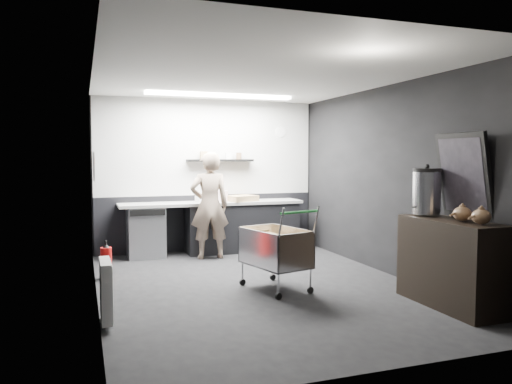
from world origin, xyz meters
name	(u,v)px	position (x,y,z in m)	size (l,w,h in m)	color
floor	(259,286)	(0.00, 0.00, 0.00)	(5.50, 5.50, 0.00)	black
ceiling	(259,76)	(0.00, 0.00, 2.70)	(5.50, 5.50, 0.00)	silver
wall_back	(208,175)	(0.00, 2.75, 1.35)	(5.50, 5.50, 0.00)	black
wall_front	(379,200)	(0.00, -2.75, 1.35)	(5.50, 5.50, 0.00)	black
wall_left	(95,186)	(-2.00, 0.00, 1.35)	(5.50, 5.50, 0.00)	black
wall_right	(392,180)	(2.00, 0.00, 1.35)	(5.50, 5.50, 0.00)	black
kitchen_wall_panel	(208,147)	(0.00, 2.73, 1.85)	(3.95, 0.02, 1.70)	beige
dado_panel	(208,222)	(0.00, 2.73, 0.50)	(3.95, 0.02, 1.00)	black
floating_shelf	(220,160)	(0.20, 2.62, 1.62)	(1.20, 0.22, 0.04)	black
wall_clock	(280,132)	(1.40, 2.72, 2.15)	(0.20, 0.20, 0.03)	white
poster	(94,166)	(-1.98, 1.30, 1.55)	(0.02, 0.30, 0.40)	white
poster_red_band	(94,161)	(-1.98, 1.30, 1.62)	(0.01, 0.22, 0.10)	red
radiator	(106,290)	(-1.94, -0.90, 0.35)	(0.10, 0.50, 0.60)	white
ceiling_strip	(220,96)	(0.00, 1.85, 2.67)	(2.40, 0.20, 0.04)	white
prep_counter	(220,227)	(0.14, 2.42, 0.46)	(3.20, 0.61, 0.90)	black
person	(210,205)	(-0.16, 1.97, 0.88)	(0.64, 0.42, 1.76)	#BBAB94
shopping_cart	(275,250)	(0.15, -0.21, 0.50)	(0.78, 1.08, 1.05)	silver
sideboard	(449,252)	(1.75, -1.50, 0.62)	(0.56, 1.31, 1.96)	black
fire_extinguisher	(106,261)	(-1.85, 1.08, 0.25)	(0.15, 0.15, 0.51)	red
cardboard_box	(241,198)	(0.52, 2.37, 0.95)	(0.50, 0.38, 0.10)	#A48557
pink_tub	(223,196)	(0.19, 2.42, 0.99)	(0.19, 0.19, 0.19)	white
white_container	(201,198)	(-0.22, 2.37, 0.97)	(0.16, 0.12, 0.14)	white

